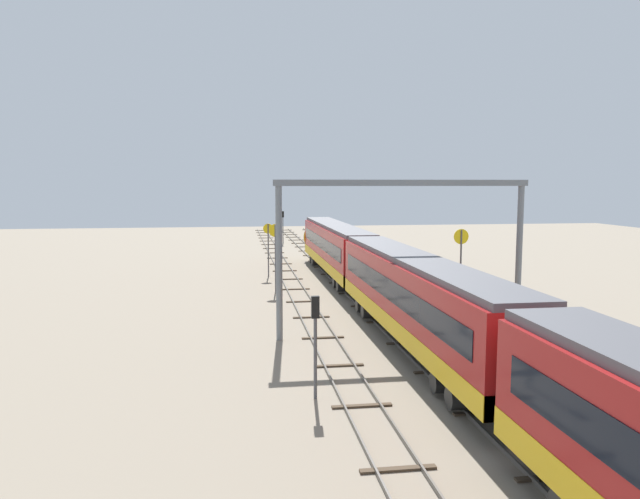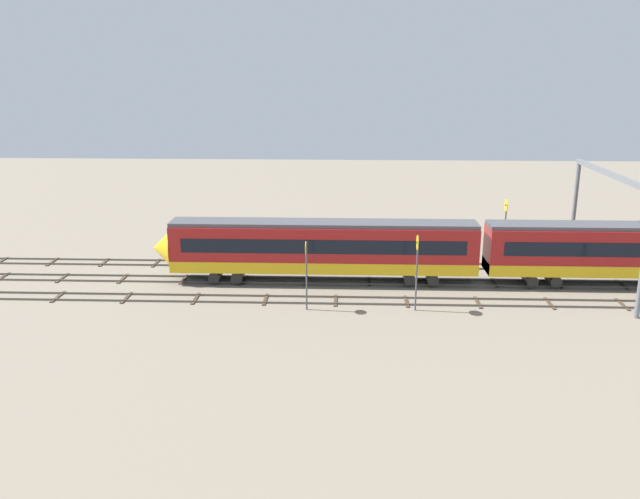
% 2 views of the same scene
% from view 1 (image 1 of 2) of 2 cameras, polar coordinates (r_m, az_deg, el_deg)
% --- Properties ---
extents(ground_plane, '(140.69, 140.69, 0.00)m').
position_cam_1_polar(ground_plane, '(51.92, 2.18, -3.27)').
color(ground_plane, gray).
extents(track_near_foreground, '(124.69, 2.40, 0.16)m').
position_cam_1_polar(track_near_foreground, '(52.88, 6.93, -3.07)').
color(track_near_foreground, '#59544C').
rests_on(track_near_foreground, ground).
extents(track_with_train, '(124.69, 2.40, 0.16)m').
position_cam_1_polar(track_with_train, '(51.91, 2.18, -3.20)').
color(track_with_train, '#59544C').
rests_on(track_with_train, ground).
extents(track_middle, '(124.69, 2.40, 0.16)m').
position_cam_1_polar(track_middle, '(51.31, -2.71, -3.32)').
color(track_middle, '#59544C').
rests_on(track_middle, ground).
extents(train, '(75.20, 3.24, 4.80)m').
position_cam_1_polar(train, '(31.79, 8.90, -4.67)').
color(train, maroon).
rests_on(train, ground).
extents(overhead_gantry, '(0.40, 14.70, 8.94)m').
position_cam_1_polar(overhead_gantry, '(33.64, 8.06, 2.46)').
color(overhead_gantry, slate).
rests_on(overhead_gantry, ground).
extents(speed_sign_near_foreground, '(0.14, 1.05, 5.49)m').
position_cam_1_polar(speed_sign_near_foreground, '(47.67, -4.35, 0.28)').
color(speed_sign_near_foreground, '#4C4C51').
rests_on(speed_sign_near_foreground, ground).
extents(speed_sign_mid_trackside, '(0.14, 0.93, 5.00)m').
position_cam_1_polar(speed_sign_mid_trackside, '(55.33, -5.04, 0.72)').
color(speed_sign_mid_trackside, '#4C4C51').
rests_on(speed_sign_mid_trackside, ground).
extents(speed_sign_far_trackside, '(0.14, 1.05, 5.63)m').
position_cam_1_polar(speed_sign_far_trackside, '(41.66, 13.49, -0.64)').
color(speed_sign_far_trackside, '#4C4C51').
rests_on(speed_sign_far_trackside, ground).
extents(signal_light_trackside_approach, '(0.31, 0.32, 4.24)m').
position_cam_1_polar(signal_light_trackside_approach, '(23.91, -0.46, -7.94)').
color(signal_light_trackside_approach, '#4C4C51').
rests_on(signal_light_trackside_approach, ground).
extents(signal_light_trackside_departure, '(0.31, 0.32, 4.75)m').
position_cam_1_polar(signal_light_trackside_departure, '(85.86, -3.62, 2.63)').
color(signal_light_trackside_departure, '#4C4C51').
rests_on(signal_light_trackside_departure, ground).
extents(relay_cabinet, '(1.45, 0.78, 1.65)m').
position_cam_1_polar(relay_cabinet, '(59.85, 7.75, -1.24)').
color(relay_cabinet, '#B2B7BC').
rests_on(relay_cabinet, ground).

